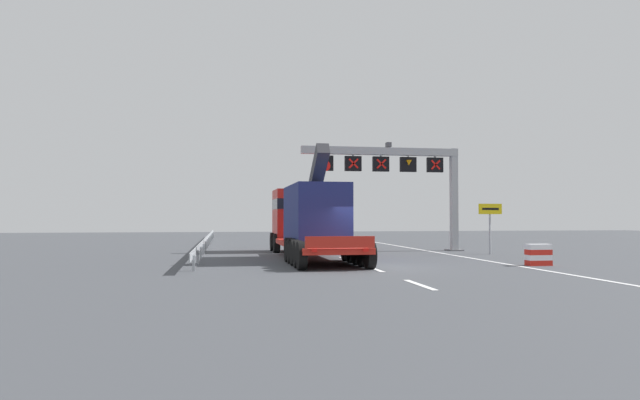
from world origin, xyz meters
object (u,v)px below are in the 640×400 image
object	(u,v)px
heavy_haul_truck_red	(307,218)
crash_barrier_striped	(538,255)
overhead_lane_gantry	(400,168)
exit_sign_yellow	(490,216)

from	to	relation	value
heavy_haul_truck_red	crash_barrier_striped	world-z (taller)	heavy_haul_truck_red
overhead_lane_gantry	heavy_haul_truck_red	xyz separation A→B (m)	(-6.17, -3.52, -2.98)
overhead_lane_gantry	exit_sign_yellow	xyz separation A→B (m)	(3.96, -3.57, -2.89)
overhead_lane_gantry	crash_barrier_striped	distance (m)	11.74
heavy_haul_truck_red	exit_sign_yellow	xyz separation A→B (m)	(10.13, -0.05, 0.09)
crash_barrier_striped	overhead_lane_gantry	bearing A→B (deg)	104.17
overhead_lane_gantry	heavy_haul_truck_red	distance (m)	7.70
overhead_lane_gantry	crash_barrier_striped	bearing A→B (deg)	-75.83
overhead_lane_gantry	crash_barrier_striped	xyz separation A→B (m)	(2.65, -10.51, -4.52)
crash_barrier_striped	exit_sign_yellow	bearing A→B (deg)	79.35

